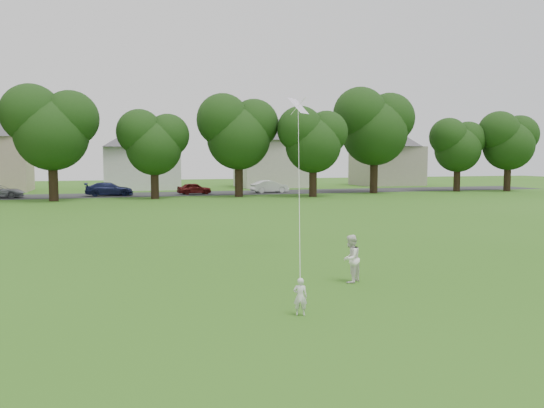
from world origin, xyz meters
name	(u,v)px	position (x,y,z in m)	size (l,w,h in m)	color
ground	(284,312)	(0.00, 0.00, 0.00)	(160.00, 160.00, 0.00)	#2E6015
street	(148,194)	(0.00, 42.00, 0.01)	(90.00, 7.00, 0.01)	#2D2D30
toddler	(300,297)	(0.27, -0.34, 0.43)	(0.31, 0.20, 0.85)	silver
older_boy	(351,259)	(2.73, 2.23, 0.68)	(0.66, 0.51, 1.35)	white
kite	(299,174)	(1.64, 3.51, 3.02)	(1.88, 4.34, 9.49)	white
tree_row	(186,127)	(3.07, 36.40, 6.32)	(80.52, 8.89, 11.08)	black
parked_cars	(57,190)	(-8.16, 41.00, 0.61)	(45.55, 2.20, 1.28)	black
house_row	(133,146)	(-0.81, 52.00, 4.92)	(76.62, 13.38, 10.58)	silver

